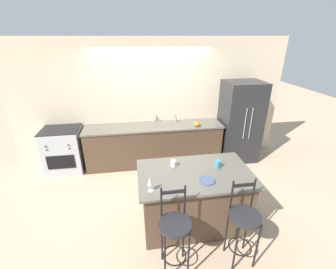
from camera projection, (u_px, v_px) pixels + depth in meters
ground_plane at (156, 170)px, 4.92m from camera, size 18.00×18.00×0.00m
wall_back at (152, 102)px, 4.99m from camera, size 6.00×0.07×2.70m
back_counter at (154, 144)px, 5.07m from camera, size 2.99×0.66×0.91m
sink_faucet at (153, 116)px, 5.01m from camera, size 0.02×0.13×0.22m
kitchen_island at (194, 198)px, 3.41m from camera, size 1.65×1.00×0.90m
refrigerator at (240, 122)px, 5.10m from camera, size 0.83×0.74×1.82m
oven_range at (64, 150)px, 4.78m from camera, size 0.75×0.64×0.95m
bar_stool_near at (175, 232)px, 2.62m from camera, size 0.39×0.39×1.16m
bar_stool_far at (244, 223)px, 2.74m from camera, size 0.39×0.39×1.16m
dinner_plate at (207, 180)px, 3.04m from camera, size 0.22×0.22×0.02m
wine_glass at (150, 182)px, 2.79m from camera, size 0.07×0.07×0.20m
coffee_mug at (173, 163)px, 3.37m from camera, size 0.11×0.08×0.09m
tumbler_cup at (218, 164)px, 3.33m from camera, size 0.08×0.08×0.12m
pumpkin_decoration at (197, 124)px, 4.82m from camera, size 0.13×0.13×0.13m
soap_bottle at (176, 119)px, 5.08m from camera, size 0.05×0.05×0.13m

